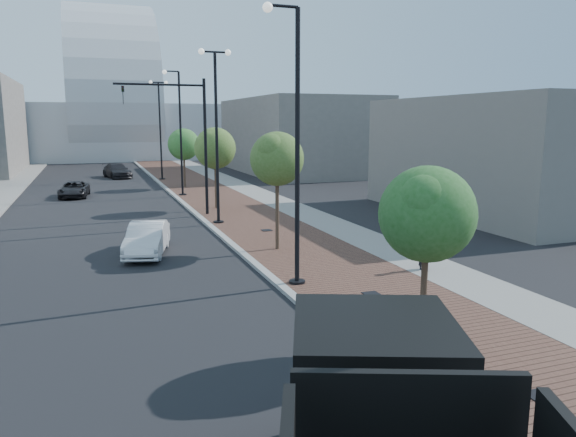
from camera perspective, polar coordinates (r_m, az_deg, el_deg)
name	(u,v)px	position (r m, az deg, el deg)	size (l,w,h in m)	color
sidewalk	(205,185)	(48.06, -8.69, 3.44)	(7.00, 140.00, 0.12)	#4C2D23
concrete_strip	(235,184)	(48.66, -5.56, 3.60)	(2.40, 140.00, 0.13)	slate
curb	(164,187)	(47.51, -12.83, 3.24)	(0.30, 140.00, 0.14)	gray
white_sedan	(147,239)	(23.81, -14.54, -2.06)	(1.45, 4.15, 1.37)	silver
dark_car_mid	(74,189)	(43.51, -21.48, 2.85)	(1.92, 4.17, 1.16)	black
dark_car_far	(117,171)	(57.13, -17.45, 4.79)	(1.96, 4.83, 1.40)	black
pedestrian	(423,251)	(20.93, 13.95, -3.32)	(0.60, 0.39, 1.64)	black
streetlight_1	(294,160)	(18.02, 0.65, 6.19)	(1.44, 0.56, 9.21)	black
streetlight_2	(217,136)	(29.54, -7.48, 8.58)	(1.72, 0.56, 9.28)	black
streetlight_3	(179,138)	(41.33, -11.31, 8.24)	(1.44, 0.56, 9.21)	black
streetlight_4	(160,129)	(53.22, -13.23, 9.07)	(1.72, 0.56, 9.28)	black
traffic_mast	(190,132)	(32.31, -10.24, 8.93)	(5.09, 0.20, 8.00)	black
tree_0	(428,214)	(13.37, 14.47, 0.42)	(2.36, 2.31, 4.57)	#382619
tree_1	(278,159)	(23.15, -1.07, 6.23)	(2.35, 2.29, 5.17)	#382619
tree_2	(216,148)	(34.71, -7.58, 7.29)	(2.61, 2.60, 5.21)	#382619
tree_3	(184,144)	(46.49, -10.82, 7.63)	(2.63, 2.62, 5.00)	#382619
convention_center	(112,118)	(91.90, -17.91, 9.94)	(50.00, 30.00, 50.00)	#AEB3B9
commercial_block_ne	(298,136)	(60.90, 1.02, 8.67)	(12.00, 22.00, 8.00)	#625D58
commercial_block_e	(504,156)	(35.96, 21.72, 6.12)	(10.00, 16.00, 7.00)	#65605B
utility_cover_0	(540,396)	(12.62, 24.85, -16.48)	(0.50, 0.50, 0.02)	black
utility_cover_1	(372,294)	(17.82, 8.75, -7.80)	(0.50, 0.50, 0.02)	black
utility_cover_2	(267,230)	(27.65, -2.25, -1.23)	(0.50, 0.50, 0.02)	black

